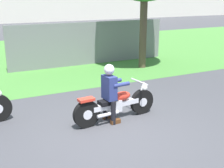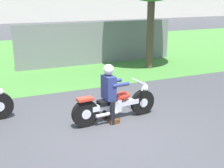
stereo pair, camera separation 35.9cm
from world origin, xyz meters
TOP-DOWN VIEW (x-y plane):
  - ground at (0.00, 0.00)m, footprint 120.00×120.00m
  - grass_verge at (0.00, 9.22)m, footprint 60.00×12.00m
  - motorcycle_lead at (0.35, 0.65)m, footprint 2.19×0.66m
  - rider_lead at (0.19, 0.64)m, footprint 0.57×0.49m
  - fence_segment at (2.15, 6.48)m, footprint 7.00×0.06m

SIDE VIEW (x-z plane):
  - ground at x=0.00m, z-range 0.00..0.00m
  - grass_verge at x=0.00m, z-range 0.00..0.01m
  - motorcycle_lead at x=0.35m, z-range -0.05..0.83m
  - rider_lead at x=0.19m, z-range 0.12..1.51m
  - fence_segment at x=2.15m, z-range 0.00..1.80m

